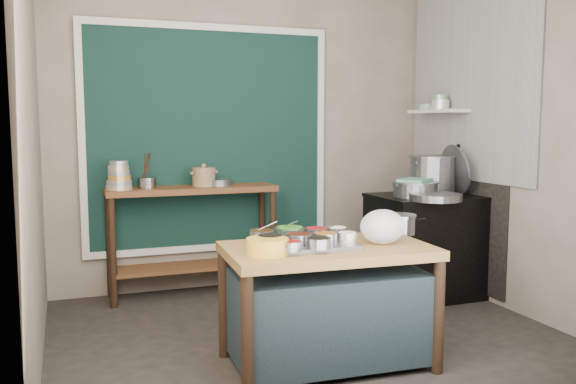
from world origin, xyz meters
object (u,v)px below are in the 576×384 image
object	(u,v)px
yellow_basin	(267,246)
condiment_tray	(305,245)
stove_block	(427,247)
stock_pot	(432,175)
ceramic_crock	(204,178)
steamer	(415,189)
saucepan	(399,224)
back_counter	(193,241)
prep_table	(327,306)
utensil_cup	(147,183)

from	to	relation	value
yellow_basin	condiment_tray	bearing A→B (deg)	23.99
stove_block	stock_pot	world-z (taller)	stock_pot
condiment_tray	yellow_basin	world-z (taller)	yellow_basin
ceramic_crock	steamer	distance (m)	1.81
yellow_basin	saucepan	distance (m)	1.08
saucepan	ceramic_crock	bearing A→B (deg)	107.63
steamer	yellow_basin	bearing A→B (deg)	-145.81
saucepan	stock_pot	bearing A→B (deg)	33.70
ceramic_crock	back_counter	bearing A→B (deg)	175.54
stove_block	condiment_tray	world-z (taller)	stove_block
stove_block	saucepan	xyz separation A→B (m)	(-0.82, -0.90, 0.39)
prep_table	stock_pot	world-z (taller)	stock_pot
back_counter	stock_pot	distance (m)	2.17
condiment_tray	ceramic_crock	world-z (taller)	ceramic_crock
ceramic_crock	utensil_cup	bearing A→B (deg)	178.60
steamer	ceramic_crock	bearing A→B (deg)	154.22
yellow_basin	prep_table	bearing A→B (deg)	13.65
saucepan	steamer	bearing A→B (deg)	38.64
prep_table	stove_block	xyz separation A→B (m)	(1.43, 1.11, 0.05)
yellow_basin	steamer	distance (m)	2.04
condiment_tray	yellow_basin	bearing A→B (deg)	-156.01
saucepan	prep_table	bearing A→B (deg)	-174.66
prep_table	stock_pot	size ratio (longest dim) A/B	2.95
back_counter	steamer	distance (m)	1.96
prep_table	ceramic_crock	bearing A→B (deg)	104.06
stove_block	yellow_basin	distance (m)	2.25
stove_block	stock_pot	distance (m)	0.63
prep_table	stove_block	world-z (taller)	stove_block
yellow_basin	utensil_cup	world-z (taller)	utensil_cup
condiment_tray	back_counter	bearing A→B (deg)	100.18
stove_block	ceramic_crock	size ratio (longest dim) A/B	4.22
back_counter	steamer	bearing A→B (deg)	-24.62
saucepan	utensil_cup	bearing A→B (deg)	118.38
stove_block	yellow_basin	world-z (taller)	stove_block
back_counter	condiment_tray	xyz separation A→B (m)	(0.33, -1.81, 0.29)
prep_table	yellow_basin	bearing A→B (deg)	-163.46
prep_table	ceramic_crock	size ratio (longest dim) A/B	5.86
back_counter	yellow_basin	distance (m)	1.97
stock_pot	steamer	distance (m)	0.31
yellow_basin	steamer	bearing A→B (deg)	34.19
ceramic_crock	stove_block	bearing A→B (deg)	-21.91
prep_table	saucepan	size ratio (longest dim) A/B	5.18
prep_table	steamer	xyz separation A→B (m)	(1.26, 1.04, 0.57)
condiment_tray	stock_pot	xyz separation A→B (m)	(1.66, 1.17, 0.28)
prep_table	yellow_basin	xyz separation A→B (m)	(-0.42, -0.10, 0.42)
prep_table	utensil_cup	bearing A→B (deg)	117.56
steamer	saucepan	bearing A→B (deg)	-127.88
condiment_tray	utensil_cup	xyz separation A→B (m)	(-0.70, 1.82, 0.23)
utensil_cup	saucepan	bearing A→B (deg)	-48.14
yellow_basin	saucepan	xyz separation A→B (m)	(1.04, 0.31, 0.02)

